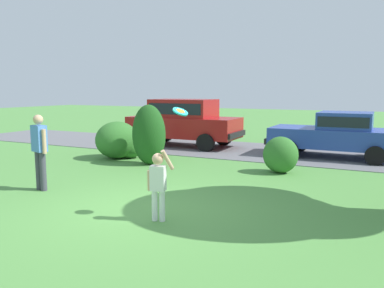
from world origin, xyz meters
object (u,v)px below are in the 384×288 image
(frisbee, at_px, (180,112))
(parked_sedan, at_px, (338,133))
(parked_suv, at_px, (184,120))
(adult_onlooker, at_px, (40,148))
(child_thrower, at_px, (158,181))

(frisbee, bearing_deg, parked_sedan, 76.68)
(frisbee, bearing_deg, parked_suv, 117.03)
(parked_sedan, bearing_deg, parked_suv, 178.65)
(frisbee, bearing_deg, adult_onlooker, 175.55)
(parked_suv, height_order, frisbee, frisbee)
(parked_sedan, relative_size, parked_suv, 0.94)
(child_thrower, distance_m, frisbee, 1.27)
(parked_sedan, xyz_separation_m, child_thrower, (-2.12, -8.21, -0.13))
(parked_sedan, xyz_separation_m, parked_suv, (-5.94, 0.14, 0.23))
(parked_suv, relative_size, frisbee, 16.75)
(parked_sedan, distance_m, frisbee, 8.15)
(parked_sedan, height_order, adult_onlooker, adult_onlooker)
(parked_sedan, distance_m, adult_onlooker, 9.44)
(frisbee, bearing_deg, child_thrower, -125.93)
(parked_suv, distance_m, adult_onlooker, 7.71)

